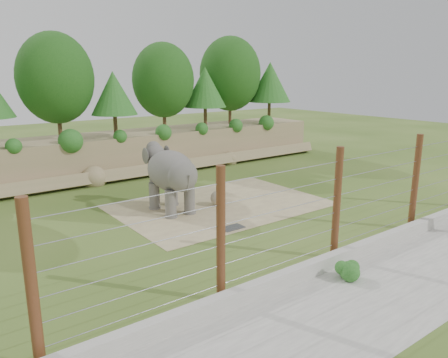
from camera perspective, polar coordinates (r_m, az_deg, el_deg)
ground at (r=19.19m, az=3.61°, el=-5.79°), size 90.00×90.00×0.00m
back_embankment at (r=29.24m, az=-11.87°, el=8.71°), size 30.00×5.52×8.77m
dirt_patch at (r=21.71m, az=-0.53°, el=-3.38°), size 10.00×7.00×0.02m
drain_grate at (r=18.54m, az=1.09°, el=-6.37°), size 1.00×0.60×0.03m
elephant at (r=20.48m, az=-6.92°, el=-0.14°), size 1.71×3.81×3.05m
stone_ball at (r=21.51m, az=-0.81°, el=-2.49°), size 0.73×0.73×0.73m
retaining_wall at (r=15.91m, az=15.56°, el=-9.59°), size 26.00×0.35×0.50m
walkway at (r=15.02m, az=21.66°, el=-12.59°), size 26.00×4.00×0.01m
barrier_fence at (r=15.60m, az=14.52°, el=-3.15°), size 20.26×0.26×4.00m
walkway_shrub at (r=14.71m, az=15.64°, el=-11.26°), size 0.64×0.64×0.64m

